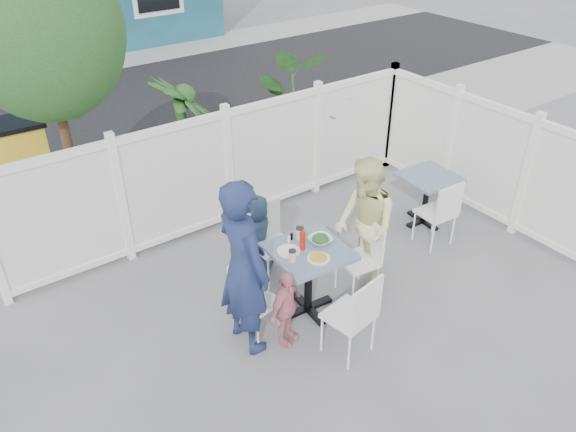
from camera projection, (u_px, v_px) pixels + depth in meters
ground at (339, 322)px, 6.00m from camera, size 80.00×80.00×0.00m
near_sidewalk at (179, 183)px, 8.61m from camera, size 24.00×2.60×0.01m
street at (96, 110)px, 11.16m from camera, size 24.00×5.00×0.01m
far_sidewalk at (50, 71)px, 13.29m from camera, size 24.00×1.60×0.01m
fence_back at (229, 170)px, 7.28m from camera, size 5.86×0.08×1.60m
fence_right at (485, 162)px, 7.48m from camera, size 0.08×3.66×1.60m
tree at (42, 33)px, 6.10m from camera, size 1.80×1.62×3.59m
utility_cabinet at (22, 176)px, 7.34m from camera, size 0.76×0.55×1.38m
potted_shrub_a at (186, 145)px, 7.56m from camera, size 1.29×1.29×1.88m
potted_shrub_b at (294, 123)px, 8.39m from camera, size 1.83×1.95×1.74m
main_table at (309, 264)px, 5.84m from camera, size 0.82×0.82×0.80m
spare_table at (428, 186)px, 7.39m from camera, size 0.72×0.72×0.71m
chair_left at (251, 299)px, 5.55m from camera, size 0.45×0.46×0.87m
chair_right at (364, 253)px, 6.19m from camera, size 0.43×0.44×0.88m
chair_back at (269, 236)px, 6.43m from camera, size 0.43×0.42×0.93m
chair_near at (356, 312)px, 5.31m from camera, size 0.49×0.48×0.95m
chair_spare at (441, 210)px, 6.94m from camera, size 0.44×0.42×0.91m
man at (244, 267)px, 5.28m from camera, size 0.46×0.69×1.86m
woman at (364, 226)px, 6.15m from camera, size 0.83×0.93×1.57m
boy at (258, 235)px, 6.51m from camera, size 0.57×0.47×1.01m
toddler at (286, 309)px, 5.53m from camera, size 0.55×0.39×0.87m
plate_main at (318, 258)px, 5.61m from camera, size 0.23×0.23×0.01m
plate_side at (289, 251)px, 5.71m from camera, size 0.24×0.24×0.02m
salad_bowl at (320, 240)px, 5.84m from camera, size 0.24×0.24×0.06m
coffee_cup_a at (292, 256)px, 5.56m from camera, size 0.07×0.07×0.11m
coffee_cup_b at (300, 234)px, 5.88m from camera, size 0.08×0.08×0.12m
ketchup_bottle at (302, 241)px, 5.71m from camera, size 0.06×0.06×0.20m
salt_shaker at (289, 239)px, 5.84m from camera, size 0.03×0.03×0.07m
pepper_shaker at (292, 236)px, 5.89m from camera, size 0.03×0.03×0.07m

